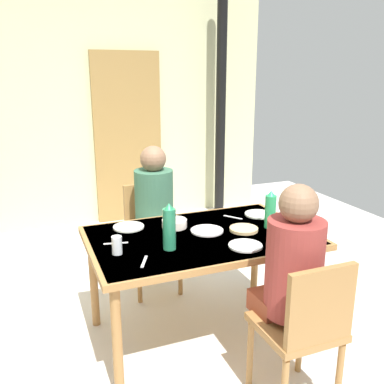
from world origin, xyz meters
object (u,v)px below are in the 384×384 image
(person_far_diner, at_px, (155,202))
(water_bottle_green_near, at_px, (270,210))
(serving_bowl_center, at_px, (174,223))
(person_near_diner, at_px, (293,265))
(water_bottle_green_far, at_px, (169,228))
(chair_far_diner, at_px, (151,230))
(dining_table, at_px, (201,245))
(chair_near_diner, at_px, (305,326))

(person_far_diner, distance_m, water_bottle_green_near, 0.94)
(serving_bowl_center, bearing_deg, person_near_diner, -68.32)
(person_near_diner, height_order, water_bottle_green_far, person_near_diner)
(person_near_diner, height_order, person_far_diner, same)
(water_bottle_green_near, bearing_deg, person_far_diner, 129.49)
(chair_far_diner, relative_size, person_near_diner, 1.13)
(person_near_diner, distance_m, person_far_diner, 1.39)
(chair_far_diner, distance_m, water_bottle_green_far, 1.03)
(dining_table, height_order, chair_near_diner, chair_near_diner)
(chair_far_diner, distance_m, person_far_diner, 0.31)
(water_bottle_green_near, bearing_deg, chair_near_diner, -108.23)
(chair_near_diner, xyz_separation_m, water_bottle_green_near, (0.25, 0.77, 0.36))
(person_near_diner, distance_m, water_bottle_green_near, 0.68)
(chair_far_diner, xyz_separation_m, person_far_diner, (-0.00, -0.14, 0.28))
(chair_near_diner, height_order, water_bottle_green_near, water_bottle_green_near)
(person_near_diner, bearing_deg, chair_near_diner, -90.00)
(person_far_diner, bearing_deg, person_near_diner, 104.19)
(person_near_diner, relative_size, person_far_diner, 1.00)
(person_far_diner, xyz_separation_m, water_bottle_green_far, (-0.16, -0.82, 0.09))
(dining_table, distance_m, serving_bowl_center, 0.25)
(water_bottle_green_far, bearing_deg, chair_far_diner, 80.65)
(chair_far_diner, bearing_deg, water_bottle_green_far, 80.65)
(person_far_diner, bearing_deg, water_bottle_green_near, 129.49)
(dining_table, xyz_separation_m, chair_far_diner, (-0.10, 0.81, -0.17))
(person_far_diner, distance_m, serving_bowl_center, 0.48)
(person_near_diner, distance_m, serving_bowl_center, 0.94)
(chair_far_diner, bearing_deg, chair_near_diner, 101.88)
(person_near_diner, xyz_separation_m, serving_bowl_center, (-0.35, 0.87, -0.02))
(chair_far_diner, height_order, water_bottle_green_near, water_bottle_green_near)
(chair_far_diner, bearing_deg, water_bottle_green_near, 124.72)
(chair_far_diner, bearing_deg, dining_table, 97.30)
(chair_near_diner, xyz_separation_m, person_near_diner, (-0.00, 0.14, 0.28))
(serving_bowl_center, bearing_deg, water_bottle_green_near, -22.12)
(chair_near_diner, bearing_deg, water_bottle_green_far, 126.59)
(serving_bowl_center, bearing_deg, person_far_diner, 89.31)
(dining_table, distance_m, person_far_diner, 0.69)
(water_bottle_green_near, bearing_deg, water_bottle_green_far, -172.81)
(chair_near_diner, xyz_separation_m, chair_far_diner, (-0.34, 1.62, 0.00))
(water_bottle_green_far, bearing_deg, dining_table, 28.29)
(water_bottle_green_far, relative_size, serving_bowl_center, 1.68)
(dining_table, relative_size, serving_bowl_center, 8.45)
(chair_far_diner, xyz_separation_m, water_bottle_green_near, (0.59, -0.86, 0.36))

